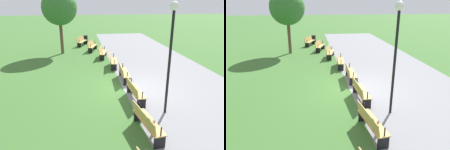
% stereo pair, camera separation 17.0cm
% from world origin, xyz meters
% --- Properties ---
extents(ground_plane, '(120.00, 120.00, 0.00)m').
position_xyz_m(ground_plane, '(0.00, 0.00, 0.00)').
color(ground_plane, '#3D6B2D').
extents(path_paving, '(38.45, 6.26, 0.01)m').
position_xyz_m(path_paving, '(0.00, 2.79, 0.00)').
color(path_paving, gray).
rests_on(path_paving, ground).
extents(bench_0, '(1.86, 1.13, 0.89)m').
position_xyz_m(bench_0, '(-11.63, -2.36, 0.47)').
color(bench_0, tan).
rests_on(bench_0, ground).
extents(bench_1, '(1.87, 0.99, 0.89)m').
position_xyz_m(bench_1, '(-9.14, -1.46, 0.47)').
color(bench_1, tan).
rests_on(bench_1, ground).
extents(bench_2, '(1.87, 0.85, 0.89)m').
position_xyz_m(bench_2, '(-6.58, -0.78, 0.47)').
color(bench_2, tan).
rests_on(bench_2, ground).
extents(bench_3, '(1.86, 0.70, 0.89)m').
position_xyz_m(bench_3, '(-3.97, -0.33, 0.47)').
color(bench_3, tan).
rests_on(bench_3, ground).
extents(bench_4, '(1.83, 0.55, 0.89)m').
position_xyz_m(bench_4, '(-1.33, -0.10, 0.47)').
color(bench_4, tan).
rests_on(bench_4, ground).
extents(bench_5, '(1.83, 0.55, 0.89)m').
position_xyz_m(bench_5, '(1.33, -0.10, 0.47)').
color(bench_5, tan).
rests_on(bench_5, ground).
extents(bench_6, '(1.86, 0.70, 0.89)m').
position_xyz_m(bench_6, '(3.97, -0.33, 0.47)').
color(bench_6, tan).
rests_on(bench_6, ground).
extents(tree_1, '(2.86, 2.86, 5.24)m').
position_xyz_m(tree_1, '(-8.52, -4.03, 3.79)').
color(tree_1, brown).
rests_on(tree_1, ground).
extents(lamp_post, '(0.32, 0.32, 4.33)m').
position_xyz_m(lamp_post, '(2.64, 0.88, 2.98)').
color(lamp_post, black).
rests_on(lamp_post, ground).
extents(trash_bin, '(0.48, 0.48, 0.79)m').
position_xyz_m(trash_bin, '(-13.14, -1.94, 0.40)').
color(trash_bin, black).
rests_on(trash_bin, ground).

